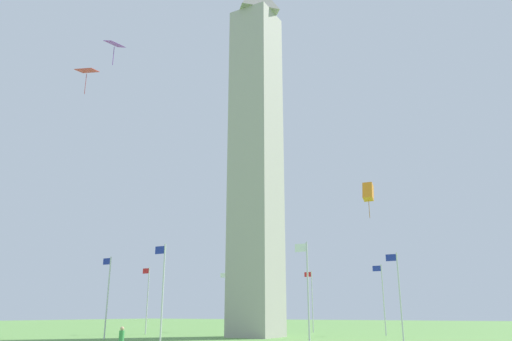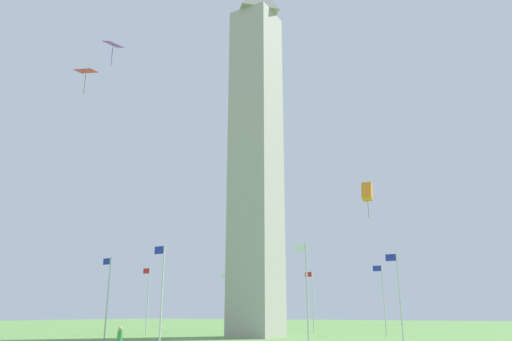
% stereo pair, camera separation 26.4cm
% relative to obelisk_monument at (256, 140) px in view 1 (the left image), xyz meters
% --- Properties ---
extents(ground_plane, '(260.00, 260.00, 0.00)m').
position_rel_obelisk_monument_xyz_m(ground_plane, '(0.00, 0.00, -22.18)').
color(ground_plane, '#609347').
extents(obelisk_monument, '(4.88, 4.88, 44.37)m').
position_rel_obelisk_monument_xyz_m(obelisk_monument, '(0.00, 0.00, 0.00)').
color(obelisk_monument, '#A8A399').
rests_on(obelisk_monument, ground).
extents(flagpole_n, '(1.12, 0.14, 8.00)m').
position_rel_obelisk_monument_xyz_m(flagpole_n, '(15.46, 0.00, -17.79)').
color(flagpole_n, silver).
rests_on(flagpole_n, ground).
extents(flagpole_ne, '(1.12, 0.14, 8.00)m').
position_rel_obelisk_monument_xyz_m(flagpole_ne, '(10.95, 10.89, -17.79)').
color(flagpole_ne, silver).
rests_on(flagpole_ne, ground).
extents(flagpole_e, '(1.12, 0.14, 8.00)m').
position_rel_obelisk_monument_xyz_m(flagpole_e, '(0.06, 15.40, -17.79)').
color(flagpole_e, silver).
rests_on(flagpole_e, ground).
extents(flagpole_se, '(1.12, 0.14, 8.00)m').
position_rel_obelisk_monument_xyz_m(flagpole_se, '(-10.83, 10.89, -17.79)').
color(flagpole_se, silver).
rests_on(flagpole_se, ground).
extents(flagpole_s, '(1.12, 0.14, 8.00)m').
position_rel_obelisk_monument_xyz_m(flagpole_s, '(-15.34, 0.00, -17.79)').
color(flagpole_s, silver).
rests_on(flagpole_s, ground).
extents(flagpole_sw, '(1.12, 0.14, 8.00)m').
position_rel_obelisk_monument_xyz_m(flagpole_sw, '(-10.83, -10.89, -17.79)').
color(flagpole_sw, silver).
rests_on(flagpole_sw, ground).
extents(flagpole_w, '(1.12, 0.14, 8.00)m').
position_rel_obelisk_monument_xyz_m(flagpole_w, '(0.06, -15.40, -17.79)').
color(flagpole_w, silver).
rests_on(flagpole_w, ground).
extents(flagpole_nw, '(1.12, 0.14, 8.00)m').
position_rel_obelisk_monument_xyz_m(flagpole_nw, '(10.95, -10.89, -17.79)').
color(flagpole_nw, silver).
rests_on(flagpole_nw, ground).
extents(person_green_shirt, '(0.32, 0.32, 1.69)m').
position_rel_obelisk_monument_xyz_m(person_green_shirt, '(-4.10, 23.85, -21.34)').
color(person_green_shirt, '#2D2D38').
rests_on(person_green_shirt, ground).
extents(kite_orange_box, '(0.85, 1.14, 2.79)m').
position_rel_obelisk_monument_xyz_m(kite_orange_box, '(-16.18, 10.83, -10.66)').
color(kite_orange_box, orange).
extents(kite_red_diamond, '(1.91, 1.89, 2.29)m').
position_rel_obelisk_monument_xyz_m(kite_red_diamond, '(2.76, 22.97, -0.87)').
color(kite_red_diamond, red).
extents(kite_purple_diamond, '(1.29, 1.35, 1.85)m').
position_rel_obelisk_monument_xyz_m(kite_purple_diamond, '(-3.52, 26.02, -1.92)').
color(kite_purple_diamond, purple).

